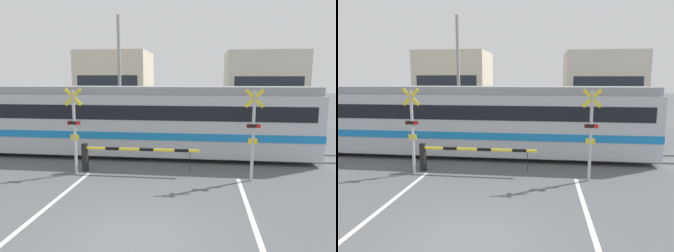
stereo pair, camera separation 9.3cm
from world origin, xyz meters
TOP-DOWN VIEW (x-y plane):
  - ground_plane at (0.00, 0.00)m, footprint 160.00×160.00m
  - rail_track_near at (0.00, 7.34)m, footprint 50.00×0.10m
  - rail_track_far at (0.00, 8.78)m, footprint 50.00×0.10m
  - road_stripe_left at (-2.88, 0.38)m, footprint 0.14×8.76m
  - road_stripe_right at (2.88, 0.38)m, footprint 0.14×8.76m
  - commuter_train at (-2.69, 8.06)m, footprint 18.56×3.02m
  - crossing_barrier_near at (-1.83, 5.06)m, footprint 4.67×0.20m
  - crossing_barrier_far at (1.83, 11.20)m, footprint 4.67×0.20m
  - crossing_signal_left at (-3.33, 4.65)m, footprint 0.68×0.15m
  - crossing_signal_right at (3.33, 4.65)m, footprint 0.68×0.15m
  - building_left_of_street at (-6.61, 21.35)m, footprint 6.26×5.25m
  - building_right_of_street at (6.71, 21.35)m, footprint 6.46×5.25m
  - utility_pole_streetside at (-4.08, 13.70)m, footprint 0.22×0.22m

SIDE VIEW (x-z plane):
  - ground_plane at x=0.00m, z-range 0.00..0.00m
  - road_stripe_left at x=-2.88m, z-range 0.00..0.01m
  - road_stripe_right at x=2.88m, z-range 0.00..0.01m
  - rail_track_near at x=0.00m, z-range 0.00..0.08m
  - rail_track_far at x=0.00m, z-range 0.00..0.08m
  - crossing_barrier_near at x=-1.83m, z-range 0.21..1.34m
  - crossing_barrier_far at x=1.83m, z-range 0.21..1.34m
  - commuter_train at x=-2.69m, z-range 0.12..3.44m
  - crossing_signal_left at x=-3.33m, z-range 0.17..3.51m
  - crossing_signal_right at x=3.33m, z-range 0.17..3.51m
  - building_right_of_street at x=6.71m, z-range 0.00..6.02m
  - building_left_of_street at x=-6.61m, z-range 0.00..6.18m
  - utility_pole_streetside at x=-4.08m, z-range 0.00..7.83m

